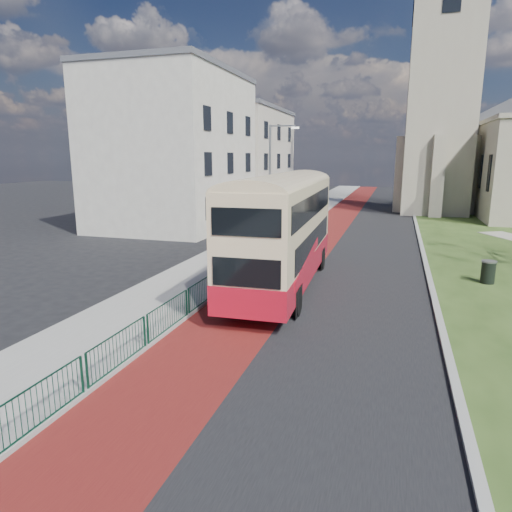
% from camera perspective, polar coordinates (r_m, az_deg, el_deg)
% --- Properties ---
extents(ground, '(160.00, 160.00, 0.00)m').
position_cam_1_polar(ground, '(15.77, -0.05, -9.82)').
color(ground, black).
rests_on(ground, ground).
extents(road_carriageway, '(9.00, 120.00, 0.01)m').
position_cam_1_polar(road_carriageway, '(34.59, 12.21, 2.18)').
color(road_carriageway, black).
rests_on(road_carriageway, ground).
extents(bus_lane, '(3.40, 120.00, 0.01)m').
position_cam_1_polar(bus_lane, '(34.91, 7.79, 2.44)').
color(bus_lane, '#591414').
rests_on(bus_lane, ground).
extents(pavement_west, '(4.00, 120.00, 0.12)m').
position_cam_1_polar(pavement_west, '(35.70, 1.76, 2.86)').
color(pavement_west, gray).
rests_on(pavement_west, ground).
extents(kerb_west, '(0.25, 120.00, 0.13)m').
position_cam_1_polar(kerb_west, '(35.23, 4.91, 2.70)').
color(kerb_west, '#999993').
rests_on(kerb_west, ground).
extents(kerb_east, '(0.25, 80.00, 0.13)m').
position_cam_1_polar(kerb_east, '(36.48, 19.71, 2.35)').
color(kerb_east, '#999993').
rests_on(kerb_east, ground).
extents(pedestrian_railing, '(0.07, 24.00, 1.12)m').
position_cam_1_polar(pedestrian_railing, '(20.11, -4.73, -3.26)').
color(pedestrian_railing, '#0D3D29').
rests_on(pedestrian_railing, ground).
extents(gothic_church, '(16.38, 18.00, 40.00)m').
position_cam_1_polar(gothic_church, '(53.09, 27.47, 18.82)').
color(gothic_church, gray).
rests_on(gothic_church, ground).
extents(street_block_near, '(10.30, 14.30, 13.00)m').
position_cam_1_polar(street_block_near, '(40.35, -10.13, 12.97)').
color(street_block_near, beige).
rests_on(street_block_near, ground).
extents(street_block_far, '(10.30, 16.30, 11.50)m').
position_cam_1_polar(street_block_far, '(55.09, -2.34, 12.16)').
color(street_block_far, beige).
rests_on(street_block_far, ground).
extents(streetlamp, '(2.13, 0.18, 8.00)m').
position_cam_1_polar(streetlamp, '(33.14, 1.99, 10.00)').
color(streetlamp, gray).
rests_on(streetlamp, pavement_west).
extents(bus, '(3.20, 12.04, 4.99)m').
position_cam_1_polar(bus, '(20.61, 3.42, 3.67)').
color(bus, '#B51023').
rests_on(bus, ground).
extents(litter_bin, '(0.85, 0.85, 1.09)m').
position_cam_1_polar(litter_bin, '(24.27, 27.02, -1.78)').
color(litter_bin, black).
rests_on(litter_bin, grass_green).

